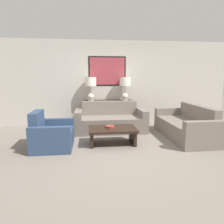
{
  "coord_description": "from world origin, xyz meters",
  "views": [
    {
      "loc": [
        -0.59,
        -4.1,
        1.52
      ],
      "look_at": [
        -0.02,
        0.81,
        0.65
      ],
      "focal_mm": 32.0,
      "sensor_mm": 36.0,
      "label": 1
    }
  ],
  "objects_px": {
    "console_table": "(108,113)",
    "couch_by_side": "(186,126)",
    "decorative_bowl": "(110,127)",
    "table_lamp_right": "(125,85)",
    "table_lamp_left": "(91,85)",
    "coffee_table": "(112,132)",
    "armchair_near_back_wall": "(51,135)",
    "couch_by_back_wall": "(110,121)"
  },
  "relations": [
    {
      "from": "coffee_table",
      "to": "decorative_bowl",
      "type": "xyz_separation_m",
      "value": [
        -0.05,
        0.02,
        0.13
      ]
    },
    {
      "from": "coffee_table",
      "to": "decorative_bowl",
      "type": "height_order",
      "value": "decorative_bowl"
    },
    {
      "from": "table_lamp_left",
      "to": "table_lamp_right",
      "type": "height_order",
      "value": "same"
    },
    {
      "from": "table_lamp_right",
      "to": "coffee_table",
      "type": "relative_size",
      "value": 0.67
    },
    {
      "from": "table_lamp_right",
      "to": "couch_by_back_wall",
      "type": "bearing_deg",
      "value": -127.49
    },
    {
      "from": "table_lamp_left",
      "to": "console_table",
      "type": "bearing_deg",
      "value": 0.0
    },
    {
      "from": "couch_by_side",
      "to": "armchair_near_back_wall",
      "type": "bearing_deg",
      "value": -173.35
    },
    {
      "from": "table_lamp_left",
      "to": "table_lamp_right",
      "type": "xyz_separation_m",
      "value": [
        1.07,
        0.0,
        0.0
      ]
    },
    {
      "from": "couch_by_back_wall",
      "to": "armchair_near_back_wall",
      "type": "relative_size",
      "value": 2.09
    },
    {
      "from": "couch_by_side",
      "to": "decorative_bowl",
      "type": "distance_m",
      "value": 1.98
    },
    {
      "from": "table_lamp_right",
      "to": "couch_by_side",
      "type": "bearing_deg",
      "value": -49.57
    },
    {
      "from": "table_lamp_left",
      "to": "coffee_table",
      "type": "distance_m",
      "value": 2.12
    },
    {
      "from": "console_table",
      "to": "couch_by_side",
      "type": "distance_m",
      "value": 2.38
    },
    {
      "from": "table_lamp_left",
      "to": "couch_by_side",
      "type": "distance_m",
      "value": 2.98
    },
    {
      "from": "coffee_table",
      "to": "table_lamp_right",
      "type": "bearing_deg",
      "value": 71.41
    },
    {
      "from": "couch_by_back_wall",
      "to": "armchair_near_back_wall",
      "type": "bearing_deg",
      "value": -139.73
    },
    {
      "from": "couch_by_side",
      "to": "armchair_near_back_wall",
      "type": "height_order",
      "value": "couch_by_side"
    },
    {
      "from": "coffee_table",
      "to": "table_lamp_left",
      "type": "bearing_deg",
      "value": 104.28
    },
    {
      "from": "table_lamp_left",
      "to": "couch_by_back_wall",
      "type": "relative_size",
      "value": 0.37
    },
    {
      "from": "coffee_table",
      "to": "armchair_near_back_wall",
      "type": "distance_m",
      "value": 1.35
    },
    {
      "from": "table_lamp_left",
      "to": "table_lamp_right",
      "type": "bearing_deg",
      "value": 0.0
    },
    {
      "from": "table_lamp_right",
      "to": "armchair_near_back_wall",
      "type": "height_order",
      "value": "table_lamp_right"
    },
    {
      "from": "couch_by_side",
      "to": "decorative_bowl",
      "type": "xyz_separation_m",
      "value": [
        -1.96,
        -0.27,
        0.12
      ]
    },
    {
      "from": "couch_by_side",
      "to": "coffee_table",
      "type": "distance_m",
      "value": 1.92
    },
    {
      "from": "table_lamp_left",
      "to": "armchair_near_back_wall",
      "type": "height_order",
      "value": "table_lamp_left"
    },
    {
      "from": "table_lamp_left",
      "to": "decorative_bowl",
      "type": "relative_size",
      "value": 3.48
    },
    {
      "from": "coffee_table",
      "to": "couch_by_side",
      "type": "bearing_deg",
      "value": 8.63
    },
    {
      "from": "armchair_near_back_wall",
      "to": "console_table",
      "type": "bearing_deg",
      "value": 53.23
    },
    {
      "from": "console_table",
      "to": "couch_by_side",
      "type": "xyz_separation_m",
      "value": [
        1.83,
        -1.52,
        -0.12
      ]
    },
    {
      "from": "table_lamp_left",
      "to": "couch_by_back_wall",
      "type": "distance_m",
      "value": 1.33
    },
    {
      "from": "decorative_bowl",
      "to": "armchair_near_back_wall",
      "type": "xyz_separation_m",
      "value": [
        -1.29,
        -0.11,
        -0.13
      ]
    },
    {
      "from": "console_table",
      "to": "armchair_near_back_wall",
      "type": "relative_size",
      "value": 1.65
    },
    {
      "from": "table_lamp_left",
      "to": "decorative_bowl",
      "type": "distance_m",
      "value": 2.03
    },
    {
      "from": "console_table",
      "to": "couch_by_side",
      "type": "bearing_deg",
      "value": -39.72
    },
    {
      "from": "couch_by_back_wall",
      "to": "armchair_near_back_wall",
      "type": "distance_m",
      "value": 1.86
    },
    {
      "from": "table_lamp_left",
      "to": "coffee_table",
      "type": "height_order",
      "value": "table_lamp_left"
    },
    {
      "from": "table_lamp_left",
      "to": "table_lamp_right",
      "type": "distance_m",
      "value": 1.07
    },
    {
      "from": "table_lamp_right",
      "to": "decorative_bowl",
      "type": "height_order",
      "value": "table_lamp_right"
    },
    {
      "from": "coffee_table",
      "to": "armchair_near_back_wall",
      "type": "xyz_separation_m",
      "value": [
        -1.34,
        -0.09,
        0.0
      ]
    },
    {
      "from": "table_lamp_right",
      "to": "armchair_near_back_wall",
      "type": "distance_m",
      "value": 2.9
    },
    {
      "from": "table_lamp_left",
      "to": "table_lamp_right",
      "type": "relative_size",
      "value": 1.0
    },
    {
      "from": "couch_by_back_wall",
      "to": "coffee_table",
      "type": "relative_size",
      "value": 1.81
    }
  ]
}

